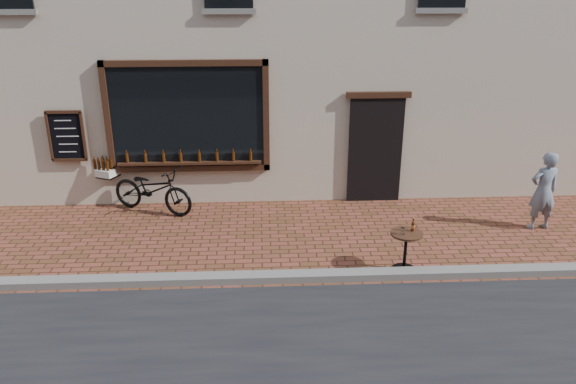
{
  "coord_description": "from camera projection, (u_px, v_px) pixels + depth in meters",
  "views": [
    {
      "loc": [
        -0.45,
        -7.52,
        4.53
      ],
      "look_at": [
        -0.02,
        1.2,
        1.1
      ],
      "focal_mm": 35.0,
      "sensor_mm": 36.0,
      "label": 1
    }
  ],
  "objects": [
    {
      "name": "pedestrian",
      "position": [
        543.0,
        191.0,
        10.37
      ],
      "size": [
        0.59,
        0.42,
        1.51
      ],
      "primitive_type": "imported",
      "rotation": [
        0.0,
        0.0,
        3.26
      ],
      "color": "slate",
      "rests_on": "ground"
    },
    {
      "name": "bistro_table",
      "position": [
        406.0,
        243.0,
        8.98
      ],
      "size": [
        0.52,
        0.52,
        0.9
      ],
      "color": "black",
      "rests_on": "ground"
    },
    {
      "name": "cargo_bicycle",
      "position": [
        151.0,
        189.0,
        11.23
      ],
      "size": [
        2.16,
        1.4,
        1.02
      ],
      "rotation": [
        0.0,
        0.0,
        1.13
      ],
      "color": "black",
      "rests_on": "ground"
    },
    {
      "name": "kerb",
      "position": [
        292.0,
        277.0,
        8.83
      ],
      "size": [
        90.0,
        0.25,
        0.12
      ],
      "primitive_type": "cube",
      "color": "slate",
      "rests_on": "ground"
    },
    {
      "name": "ground",
      "position": [
        293.0,
        286.0,
        8.66
      ],
      "size": [
        90.0,
        90.0,
        0.0
      ],
      "primitive_type": "plane",
      "color": "brown",
      "rests_on": "ground"
    }
  ]
}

